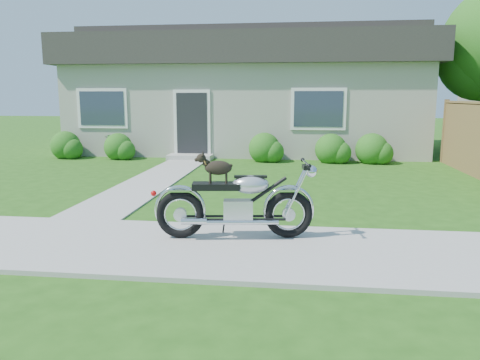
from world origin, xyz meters
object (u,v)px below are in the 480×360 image
object	(u,v)px
potted_plant_left	(116,147)
motorcycle_with_dog	(237,202)
potted_plant_right	(273,149)
house	(248,92)

from	to	relation	value
potted_plant_left	motorcycle_with_dog	size ratio (longest dim) A/B	0.34
potted_plant_right	house	bearing A→B (deg)	108.07
potted_plant_right	motorcycle_with_dog	size ratio (longest dim) A/B	0.33
house	potted_plant_left	xyz separation A→B (m)	(-3.91, -3.44, -1.78)
motorcycle_with_dog	potted_plant_left	bearing A→B (deg)	113.86
house	motorcycle_with_dog	distance (m)	11.76
house	potted_plant_right	xyz separation A→B (m)	(1.12, -3.44, -1.79)
house	motorcycle_with_dog	bearing A→B (deg)	-84.60
house	potted_plant_left	size ratio (longest dim) A/B	16.65
potted_plant_right	motorcycle_with_dog	distance (m)	8.16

